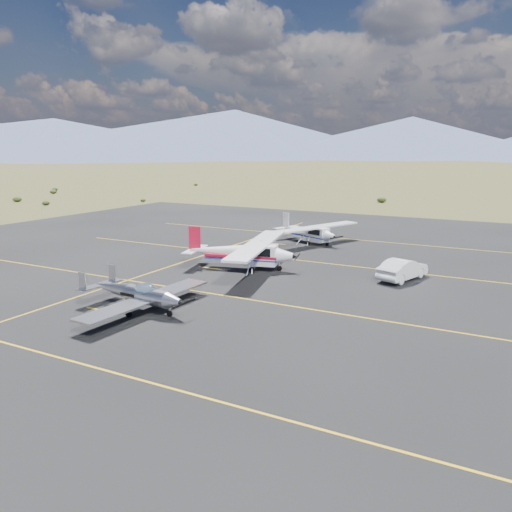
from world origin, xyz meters
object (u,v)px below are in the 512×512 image
Objects in this scene: sedan at (403,269)px; aircraft_plain at (309,231)px; aircraft_cessna at (242,251)px; aircraft_low_wing at (138,294)px.

aircraft_plain is at bearing -24.08° from sedan.
aircraft_cessna is 1.21× the size of aircraft_plain.
sedan is (10.66, -9.58, -0.41)m from aircraft_plain.
aircraft_cessna is 12.02m from aircraft_plain.
sedan is (10.98, 2.44, -0.61)m from aircraft_cessna.
aircraft_cessna is 2.76× the size of sedan.
sedan is at bearing 53.45° from aircraft_low_wing.
aircraft_low_wing is at bearing -105.16° from aircraft_cessna.
sedan is (11.28, 13.33, -0.21)m from aircraft_low_wing.
aircraft_low_wing is at bearing -69.38° from aircraft_plain.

